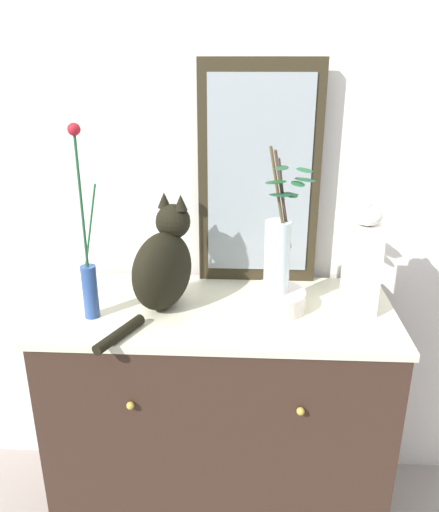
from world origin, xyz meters
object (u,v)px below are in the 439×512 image
object	(u,v)px
mirror_leaning	(259,176)
bowl_porcelain	(275,299)
vase_glass_clear	(278,250)
jar_lidded_porcelain	(362,262)
sideboard	(219,418)
vase_slim_green	(88,271)
cat_sitting	(163,265)

from	to	relation	value
mirror_leaning	bowl_porcelain	world-z (taller)	mirror_leaning
vase_glass_clear	bowl_porcelain	bearing A→B (deg)	118.33
jar_lidded_porcelain	sideboard	bearing A→B (deg)	179.74
vase_slim_green	jar_lidded_porcelain	size ratio (longest dim) A/B	1.62
sideboard	vase_glass_clear	distance (m)	0.67
cat_sitting	vase_glass_clear	distance (m)	0.37
jar_lidded_porcelain	vase_slim_green	bearing A→B (deg)	-174.52
mirror_leaning	cat_sitting	size ratio (longest dim) A/B	1.67
vase_glass_clear	jar_lidded_porcelain	bearing A→B (deg)	-0.44
mirror_leaning	vase_glass_clear	distance (m)	0.30
vase_slim_green	bowl_porcelain	bearing A→B (deg)	8.53
cat_sitting	mirror_leaning	bearing A→B (deg)	37.94
vase_slim_green	jar_lidded_porcelain	distance (m)	0.84
sideboard	mirror_leaning	world-z (taller)	mirror_leaning
vase_slim_green	mirror_leaning	bearing A→B (deg)	31.50
sideboard	mirror_leaning	xyz separation A→B (m)	(0.12, 0.24, 0.83)
bowl_porcelain	sideboard	bearing A→B (deg)	-178.77
cat_sitting	bowl_porcelain	size ratio (longest dim) A/B	2.35
sideboard	vase_glass_clear	bearing A→B (deg)	0.00
vase_glass_clear	jar_lidded_porcelain	distance (m)	0.26
mirror_leaning	vase_glass_clear	bearing A→B (deg)	-75.85
vase_slim_green	bowl_porcelain	world-z (taller)	vase_slim_green
cat_sitting	vase_glass_clear	size ratio (longest dim) A/B	0.99
sideboard	cat_sitting	size ratio (longest dim) A/B	2.48
cat_sitting	bowl_porcelain	bearing A→B (deg)	0.63
bowl_porcelain	mirror_leaning	bearing A→B (deg)	103.90
bowl_porcelain	vase_glass_clear	size ratio (longest dim) A/B	0.42
cat_sitting	vase_slim_green	xyz separation A→B (m)	(-0.22, -0.08, 0.01)
vase_slim_green	vase_glass_clear	size ratio (longest dim) A/B	1.29
sideboard	bowl_porcelain	xyz separation A→B (m)	(0.18, 0.00, 0.48)
mirror_leaning	bowl_porcelain	bearing A→B (deg)	-76.10
sideboard	jar_lidded_porcelain	distance (m)	0.76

